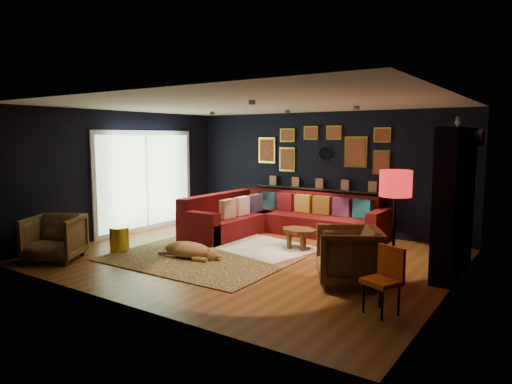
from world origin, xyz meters
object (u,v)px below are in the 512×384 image
Objects in this scene: armchair_left at (54,236)px; floor_lamp at (396,189)px; dog at (187,247)px; armchair_right at (348,253)px; gold_stool at (119,239)px; sectional at (275,219)px; coffee_table at (299,233)px; orange_chair at (386,275)px; pouf at (233,228)px.

floor_lamp reaches higher than armchair_left.
dog is (-3.30, -0.66, -1.14)m from floor_lamp.
armchair_right reaches higher than gold_stool.
sectional is at bearing 149.17° from floor_lamp.
sectional reaches higher than coffee_table.
armchair_right is 1.12m from orange_chair.
sectional is at bearing 76.14° from dog.
pouf is (-0.52, -0.79, -0.12)m from sectional.
armchair_left is 2.21m from dog.
orange_chair is at bearing -42.53° from coffee_table.
pouf is 0.34× the size of floor_lamp.
sectional reaches higher than dog.
floor_lamp reaches higher than sectional.
gold_stool is at bearing -117.75° from pouf.
gold_stool is 4.93m from floor_lamp.
sectional reaches higher than armchair_left.
armchair_left is at bearing -158.39° from floor_lamp.
pouf is 0.61× the size of armchair_right.
coffee_table is at bearing 42.36° from dog.
armchair_right is (2.60, -2.23, 0.12)m from sectional.
pouf is 4.51m from orange_chair.
armchair_left is 1.93× the size of gold_stool.
coffee_table is at bearing -161.35° from armchair_right.
sectional is 4.20× the size of coffee_table.
gold_stool is at bearing 40.65° from armchair_left.
armchair_left is 0.70× the size of dog.
sectional is at bearing 161.07° from orange_chair.
sectional is 0.95m from pouf.
orange_chair is (2.31, -2.12, 0.15)m from coffee_table.
dog is at bearing -165.12° from orange_chair.
pouf is 0.64× the size of armchair_left.
orange_chair is at bearing -2.39° from gold_stool.
floor_lamp is (3.64, -1.07, 1.15)m from pouf.
orange_chair is (3.39, -3.02, 0.14)m from sectional.
floor_lamp reaches higher than armchair_right.
dog is (1.40, 0.29, -0.01)m from gold_stool.
orange_chair is 0.49× the size of floor_lamp.
floor_lamp is at bearing 11.43° from gold_stool.
coffee_table is at bearing 13.53° from armchair_left.
gold_stool reaches higher than coffee_table.
dog is (1.75, 1.34, -0.21)m from armchair_left.
armchair_right is (4.53, 1.63, 0.02)m from armchair_left.
pouf is at bearing 163.60° from floor_lamp.
pouf is at bearing 173.08° from orange_chair.
armchair_right is at bearing 7.89° from gold_stool.
pouf is 0.68× the size of orange_chair.
armchair_left is at bearing -116.64° from sectional.
armchair_left is at bearing -135.56° from coffee_table.
orange_chair is 1.48m from floor_lamp.
coffee_table is at bearing -39.74° from sectional.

